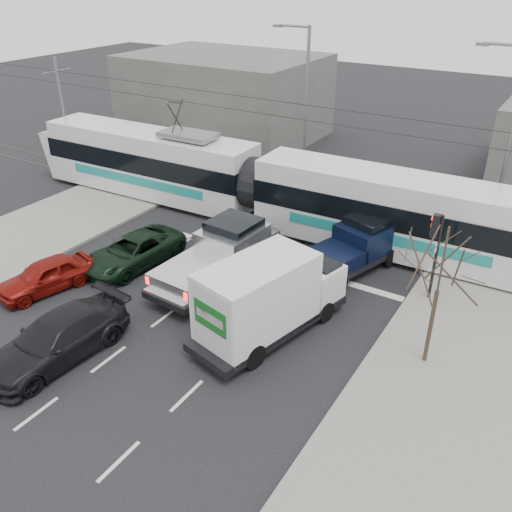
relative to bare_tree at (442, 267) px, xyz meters
The scene contains 16 objects.
ground 8.85m from the bare_tree, 161.79° to the right, with size 120.00×120.00×0.00m, color black.
sidewalk_right 4.69m from the bare_tree, 60.75° to the right, with size 6.00×60.00×0.15m, color gray.
rails 11.33m from the bare_tree, 135.38° to the left, with size 60.00×1.60×0.03m, color #33302D.
building_left 29.11m from the bare_tree, 137.92° to the left, with size 14.00×10.00×6.00m, color #67615D.
bare_tree is the anchor object (origin of this frame).
traffic_signal 4.28m from the bare_tree, 105.76° to the left, with size 0.44×0.44×3.60m.
street_lamp_near 11.58m from the bare_tree, 91.42° to the left, with size 2.38×0.25×9.00m.
street_lamp_far 17.97m from the bare_tree, 131.12° to the left, with size 2.38×0.25×9.00m.
catenary 10.68m from the bare_tree, 135.38° to the left, with size 60.00×0.20×7.00m.
tram 13.08m from the bare_tree, 147.60° to the left, with size 27.48×3.60×5.59m.
silver_pickup 9.54m from the bare_tree, behind, with size 2.68×6.69×2.38m.
box_truck 5.97m from the bare_tree, 165.84° to the right, with size 3.57×6.64×3.15m.
navy_pickup 7.16m from the bare_tree, 133.49° to the left, with size 3.51×5.76×2.28m.
green_car 13.49m from the bare_tree, behind, with size 2.25×4.89×1.36m, color black.
red_car 15.47m from the bare_tree, 166.51° to the right, with size 1.59×3.95×1.35m, color maroon.
dark_car 12.86m from the bare_tree, 149.87° to the right, with size 2.16×5.31×1.54m, color black.
Camera 1 is at (10.32, -12.81, 12.03)m, focal length 38.00 mm.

